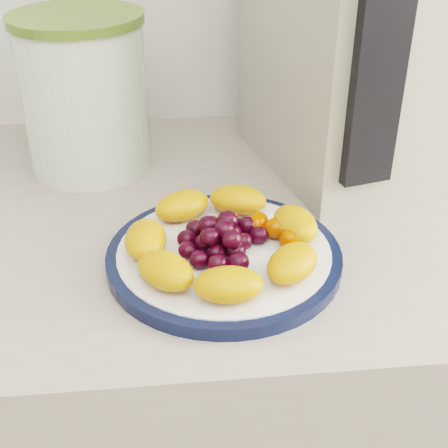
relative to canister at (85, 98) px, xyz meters
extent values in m
cube|color=#A89C8E|center=(0.18, -0.13, -0.55)|extent=(3.50, 0.60, 0.90)
cylinder|color=black|center=(0.16, -0.26, -0.09)|extent=(0.26, 0.26, 0.01)
cylinder|color=white|center=(0.16, -0.26, -0.09)|extent=(0.23, 0.23, 0.02)
cylinder|color=#366618|center=(0.00, 0.00, 0.00)|extent=(0.21, 0.21, 0.20)
cylinder|color=#526C28|center=(0.00, 0.00, 0.11)|extent=(0.22, 0.22, 0.01)
cube|color=#A29C8B|center=(0.35, -0.02, 0.08)|extent=(0.27, 0.33, 0.36)
cube|color=black|center=(0.34, -0.18, 0.08)|extent=(0.06, 0.03, 0.27)
ellipsoid|color=orange|center=(0.24, -0.24, -0.07)|extent=(0.06, 0.08, 0.03)
ellipsoid|color=orange|center=(0.19, -0.18, -0.07)|extent=(0.08, 0.06, 0.03)
ellipsoid|color=orange|center=(0.12, -0.19, -0.07)|extent=(0.08, 0.07, 0.03)
ellipsoid|color=orange|center=(0.08, -0.26, -0.07)|extent=(0.05, 0.07, 0.03)
ellipsoid|color=orange|center=(0.10, -0.31, -0.07)|extent=(0.08, 0.08, 0.03)
ellipsoid|color=orange|center=(0.16, -0.34, -0.07)|extent=(0.07, 0.05, 0.03)
ellipsoid|color=orange|center=(0.23, -0.31, -0.07)|extent=(0.08, 0.08, 0.03)
ellipsoid|color=black|center=(0.16, -0.26, -0.07)|extent=(0.02, 0.02, 0.02)
ellipsoid|color=black|center=(0.18, -0.26, -0.07)|extent=(0.02, 0.02, 0.02)
ellipsoid|color=black|center=(0.17, -0.24, -0.07)|extent=(0.02, 0.02, 0.02)
ellipsoid|color=black|center=(0.15, -0.24, -0.07)|extent=(0.02, 0.02, 0.02)
ellipsoid|color=black|center=(0.14, -0.26, -0.07)|extent=(0.02, 0.02, 0.02)
ellipsoid|color=black|center=(0.15, -0.28, -0.07)|extent=(0.02, 0.02, 0.02)
ellipsoid|color=black|center=(0.17, -0.28, -0.07)|extent=(0.02, 0.02, 0.02)
ellipsoid|color=black|center=(0.20, -0.25, -0.07)|extent=(0.02, 0.02, 0.02)
ellipsoid|color=black|center=(0.19, -0.23, -0.07)|extent=(0.02, 0.02, 0.02)
ellipsoid|color=black|center=(0.17, -0.22, -0.07)|extent=(0.02, 0.02, 0.02)
ellipsoid|color=black|center=(0.15, -0.22, -0.07)|extent=(0.02, 0.02, 0.02)
ellipsoid|color=black|center=(0.13, -0.23, -0.07)|extent=(0.02, 0.02, 0.02)
ellipsoid|color=black|center=(0.12, -0.25, -0.07)|extent=(0.02, 0.02, 0.02)
ellipsoid|color=black|center=(0.12, -0.27, -0.07)|extent=(0.02, 0.02, 0.02)
ellipsoid|color=black|center=(0.13, -0.29, -0.07)|extent=(0.02, 0.02, 0.02)
ellipsoid|color=black|center=(0.15, -0.30, -0.07)|extent=(0.02, 0.02, 0.02)
ellipsoid|color=black|center=(0.17, -0.30, -0.07)|extent=(0.02, 0.02, 0.02)
ellipsoid|color=black|center=(0.16, -0.26, -0.06)|extent=(0.02, 0.02, 0.02)
ellipsoid|color=black|center=(0.17, -0.24, -0.06)|extent=(0.02, 0.02, 0.02)
ellipsoid|color=black|center=(0.15, -0.25, -0.06)|extent=(0.02, 0.02, 0.02)
ellipsoid|color=black|center=(0.15, -0.27, -0.06)|extent=(0.02, 0.02, 0.02)
ellipsoid|color=black|center=(0.17, -0.28, -0.06)|extent=(0.02, 0.02, 0.02)
ellipsoid|color=#C43900|center=(0.22, -0.24, -0.07)|extent=(0.03, 0.03, 0.02)
ellipsoid|color=#C43900|center=(0.25, -0.23, -0.07)|extent=(0.04, 0.03, 0.02)
ellipsoid|color=#C43900|center=(0.23, -0.26, -0.07)|extent=(0.04, 0.04, 0.02)
ellipsoid|color=#C43900|center=(0.20, -0.23, -0.07)|extent=(0.04, 0.04, 0.02)
camera|label=1|loc=(0.10, -0.82, 0.30)|focal=50.00mm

